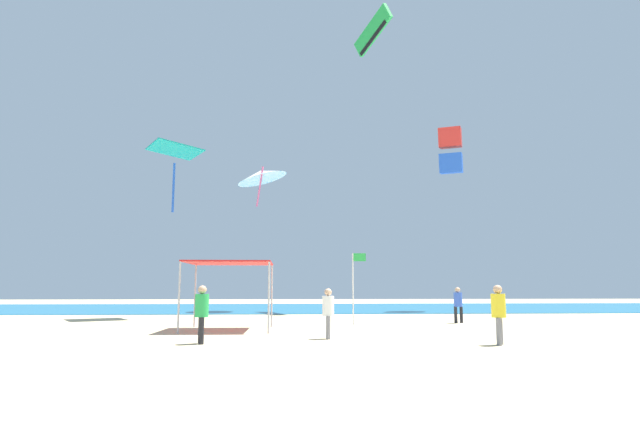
# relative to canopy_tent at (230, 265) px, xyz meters

# --- Properties ---
(ground) EXTENTS (110.00, 110.00, 0.10)m
(ground) POSITION_rel_canopy_tent_xyz_m (5.10, -2.88, -2.53)
(ground) COLOR #D1BA8C
(ocean_strip) EXTENTS (110.00, 20.06, 0.03)m
(ocean_strip) POSITION_rel_canopy_tent_xyz_m (5.10, 21.30, -2.47)
(ocean_strip) COLOR #1E6B93
(ocean_strip) RESTS_ON ground
(canopy_tent) EXTENTS (3.25, 3.15, 2.61)m
(canopy_tent) POSITION_rel_canopy_tent_xyz_m (0.00, 0.00, 0.00)
(canopy_tent) COLOR #B2B2B7
(canopy_tent) RESTS_ON ground
(person_near_tent) EXTENTS (0.38, 0.42, 1.59)m
(person_near_tent) POSITION_rel_canopy_tent_xyz_m (3.57, -3.59, -1.55)
(person_near_tent) COLOR slate
(person_near_tent) RESTS_ON ground
(person_leftmost) EXTENTS (0.43, 0.39, 1.64)m
(person_leftmost) POSITION_rel_canopy_tent_xyz_m (10.15, 3.33, -1.52)
(person_leftmost) COLOR black
(person_leftmost) RESTS_ON ground
(person_central) EXTENTS (0.40, 0.44, 1.68)m
(person_central) POSITION_rel_canopy_tent_xyz_m (-0.23, -4.77, -1.50)
(person_central) COLOR black
(person_central) RESTS_ON ground
(person_rightmost) EXTENTS (0.40, 0.41, 1.69)m
(person_rightmost) POSITION_rel_canopy_tent_xyz_m (8.31, -5.61, -1.49)
(person_rightmost) COLOR slate
(person_rightmost) RESTS_ON ground
(banner_flag) EXTENTS (0.61, 0.06, 3.12)m
(banner_flag) POSITION_rel_canopy_tent_xyz_m (5.19, 2.20, -0.57)
(banner_flag) COLOR silver
(banner_flag) RESTS_ON ground
(kite_parafoil_green) EXTENTS (2.37, 3.92, 2.65)m
(kite_parafoil_green) POSITION_rel_canopy_tent_xyz_m (8.41, 15.30, 18.19)
(kite_parafoil_green) COLOR green
(kite_diamond_teal) EXTENTS (3.60, 3.60, 3.74)m
(kite_diamond_teal) POSITION_rel_canopy_tent_xyz_m (-4.19, 8.17, 6.66)
(kite_diamond_teal) COLOR teal
(kite_delta_white) EXTENTS (3.62, 3.58, 3.31)m
(kite_delta_white) POSITION_rel_canopy_tent_xyz_m (0.26, 15.35, 7.09)
(kite_delta_white) COLOR white
(kite_box_red) EXTENTS (2.14, 2.25, 3.56)m
(kite_box_red) POSITION_rel_canopy_tent_xyz_m (13.99, 15.13, 9.05)
(kite_box_red) COLOR red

